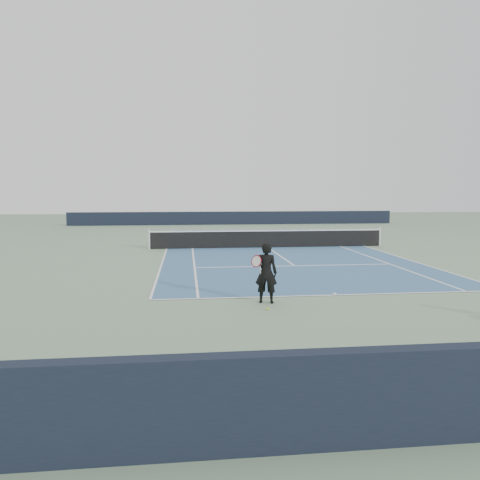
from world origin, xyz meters
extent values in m
plane|color=gray|center=(0.00, 0.00, 0.00)|extent=(80.00, 80.00, 0.00)
cube|color=#396188|center=(0.00, 0.00, 0.01)|extent=(10.97, 23.77, 0.01)
cylinder|color=silver|center=(-6.40, 0.00, 0.54)|extent=(0.10, 0.10, 1.07)
cylinder|color=silver|center=(6.40, 0.00, 0.54)|extent=(0.10, 0.10, 1.07)
cube|color=black|center=(0.00, 0.00, 0.46)|extent=(12.80, 0.03, 0.90)
cube|color=white|center=(0.00, 0.00, 0.93)|extent=(12.80, 0.04, 0.06)
cube|color=black|center=(0.00, 17.88, 0.60)|extent=(30.00, 0.25, 1.20)
imported|color=black|center=(-2.26, -12.54, 0.85)|extent=(0.74, 0.62, 1.69)
torus|color=maroon|center=(-2.54, -12.59, 1.18)|extent=(0.34, 0.18, 0.36)
cylinder|color=white|center=(-2.54, -12.59, 1.18)|extent=(0.29, 0.14, 0.32)
cylinder|color=white|center=(-2.42, -12.56, 0.92)|extent=(0.08, 0.13, 0.27)
sphere|color=#C2D82C|center=(-2.35, -13.36, 0.04)|extent=(0.07, 0.07, 0.07)
camera|label=1|loc=(-4.43, -25.10, 3.09)|focal=35.00mm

